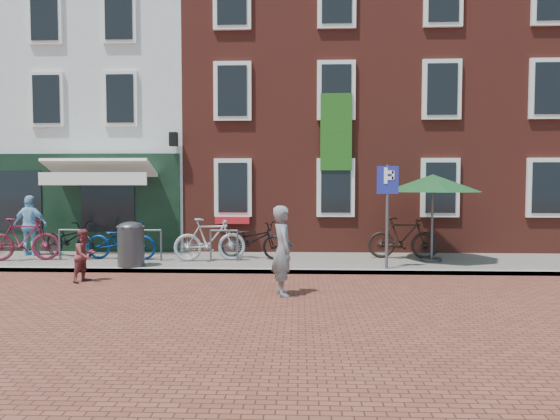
{
  "coord_description": "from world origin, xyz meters",
  "views": [
    {
      "loc": [
        2.47,
        -11.41,
        2.1
      ],
      "look_at": [
        1.98,
        0.58,
        1.47
      ],
      "focal_mm": 31.59,
      "sensor_mm": 36.0,
      "label": 1
    }
  ],
  "objects_px": {
    "cafe_person": "(30,225)",
    "bicycle_3": "(210,240)",
    "bicycle_0": "(70,239)",
    "bicycle_5": "(403,238)",
    "woman": "(283,251)",
    "bicycle_4": "(252,240)",
    "parking_sign": "(387,198)",
    "bicycle_2": "(121,240)",
    "litter_bin": "(131,242)",
    "parasol": "(433,180)",
    "bicycle_1": "(23,239)",
    "boy": "(85,255)"
  },
  "relations": [
    {
      "from": "cafe_person",
      "to": "bicycle_3",
      "type": "relative_size",
      "value": 0.91
    },
    {
      "from": "bicycle_0",
      "to": "bicycle_5",
      "type": "distance_m",
      "value": 9.08
    },
    {
      "from": "woman",
      "to": "bicycle_4",
      "type": "relative_size",
      "value": 0.89
    },
    {
      "from": "parking_sign",
      "to": "cafe_person",
      "type": "distance_m",
      "value": 9.82
    },
    {
      "from": "woman",
      "to": "bicycle_0",
      "type": "xyz_separation_m",
      "value": [
        -5.99,
        3.97,
        -0.25
      ]
    },
    {
      "from": "parking_sign",
      "to": "bicycle_3",
      "type": "xyz_separation_m",
      "value": [
        -4.4,
        1.02,
        -1.12
      ]
    },
    {
      "from": "bicycle_0",
      "to": "bicycle_4",
      "type": "xyz_separation_m",
      "value": [
        5.03,
        -0.03,
        0.0
      ]
    },
    {
      "from": "parking_sign",
      "to": "bicycle_2",
      "type": "bearing_deg",
      "value": 170.01
    },
    {
      "from": "litter_bin",
      "to": "woman",
      "type": "height_order",
      "value": "woman"
    },
    {
      "from": "bicycle_3",
      "to": "bicycle_5",
      "type": "distance_m",
      "value": 5.15
    },
    {
      "from": "parking_sign",
      "to": "bicycle_2",
      "type": "height_order",
      "value": "parking_sign"
    },
    {
      "from": "parasol",
      "to": "bicycle_2",
      "type": "height_order",
      "value": "parasol"
    },
    {
      "from": "bicycle_1",
      "to": "woman",
      "type": "bearing_deg",
      "value": -125.77
    },
    {
      "from": "bicycle_0",
      "to": "boy",
      "type": "bearing_deg",
      "value": -123.0
    },
    {
      "from": "bicycle_0",
      "to": "bicycle_2",
      "type": "xyz_separation_m",
      "value": [
        1.56,
        -0.34,
        0.0
      ]
    },
    {
      "from": "bicycle_5",
      "to": "cafe_person",
      "type": "bearing_deg",
      "value": 95.12
    },
    {
      "from": "woman",
      "to": "bicycle_5",
      "type": "bearing_deg",
      "value": -50.99
    },
    {
      "from": "parasol",
      "to": "cafe_person",
      "type": "xyz_separation_m",
      "value": [
        -10.98,
        0.6,
        -1.27
      ]
    },
    {
      "from": "woman",
      "to": "bicycle_2",
      "type": "relative_size",
      "value": 0.89
    },
    {
      "from": "bicycle_4",
      "to": "bicycle_1",
      "type": "bearing_deg",
      "value": 114.39
    },
    {
      "from": "bicycle_2",
      "to": "bicycle_5",
      "type": "relative_size",
      "value": 1.03
    },
    {
      "from": "boy",
      "to": "bicycle_5",
      "type": "height_order",
      "value": "bicycle_5"
    },
    {
      "from": "parking_sign",
      "to": "litter_bin",
      "type": "bearing_deg",
      "value": 179.44
    },
    {
      "from": "woman",
      "to": "bicycle_1",
      "type": "bearing_deg",
      "value": 50.75
    },
    {
      "from": "parking_sign",
      "to": "cafe_person",
      "type": "bearing_deg",
      "value": 169.37
    },
    {
      "from": "parasol",
      "to": "bicycle_1",
      "type": "bearing_deg",
      "value": -178.18
    },
    {
      "from": "bicycle_0",
      "to": "bicycle_1",
      "type": "height_order",
      "value": "bicycle_1"
    },
    {
      "from": "boy",
      "to": "bicycle_2",
      "type": "distance_m",
      "value": 2.51
    },
    {
      "from": "parasol",
      "to": "woman",
      "type": "bearing_deg",
      "value": -135.83
    },
    {
      "from": "woman",
      "to": "bicycle_4",
      "type": "height_order",
      "value": "woman"
    },
    {
      "from": "cafe_person",
      "to": "boy",
      "type": "bearing_deg",
      "value": 137.47
    },
    {
      "from": "woman",
      "to": "litter_bin",
      "type": "bearing_deg",
      "value": 42.8
    },
    {
      "from": "bicycle_3",
      "to": "parasol",
      "type": "bearing_deg",
      "value": -100.37
    },
    {
      "from": "parking_sign",
      "to": "bicycle_1",
      "type": "height_order",
      "value": "parking_sign"
    },
    {
      "from": "cafe_person",
      "to": "bicycle_5",
      "type": "height_order",
      "value": "cafe_person"
    },
    {
      "from": "litter_bin",
      "to": "bicycle_1",
      "type": "xyz_separation_m",
      "value": [
        -3.14,
        0.81,
        -0.04
      ]
    },
    {
      "from": "woman",
      "to": "cafe_person",
      "type": "xyz_separation_m",
      "value": [
        -7.24,
        4.24,
        0.1
      ]
    },
    {
      "from": "bicycle_0",
      "to": "parasol",
      "type": "bearing_deg",
      "value": -65.51
    },
    {
      "from": "bicycle_0",
      "to": "bicycle_4",
      "type": "bearing_deg",
      "value": -63.88
    },
    {
      "from": "boy",
      "to": "bicycle_5",
      "type": "relative_size",
      "value": 0.61
    },
    {
      "from": "bicycle_4",
      "to": "woman",
      "type": "bearing_deg",
      "value": -148.05
    },
    {
      "from": "bicycle_0",
      "to": "bicycle_5",
      "type": "relative_size",
      "value": 1.03
    },
    {
      "from": "cafe_person",
      "to": "bicycle_5",
      "type": "distance_m",
      "value": 10.33
    },
    {
      "from": "woman",
      "to": "boy",
      "type": "distance_m",
      "value": 4.46
    },
    {
      "from": "cafe_person",
      "to": "bicycle_2",
      "type": "height_order",
      "value": "cafe_person"
    },
    {
      "from": "parking_sign",
      "to": "bicycle_4",
      "type": "relative_size",
      "value": 1.28
    },
    {
      "from": "litter_bin",
      "to": "parasol",
      "type": "height_order",
      "value": "parasol"
    },
    {
      "from": "parasol",
      "to": "woman",
      "type": "relative_size",
      "value": 1.49
    },
    {
      "from": "cafe_person",
      "to": "bicycle_1",
      "type": "xyz_separation_m",
      "value": [
        0.32,
        -0.94,
        -0.29
      ]
    },
    {
      "from": "parking_sign",
      "to": "boy",
      "type": "distance_m",
      "value": 6.92
    }
  ]
}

